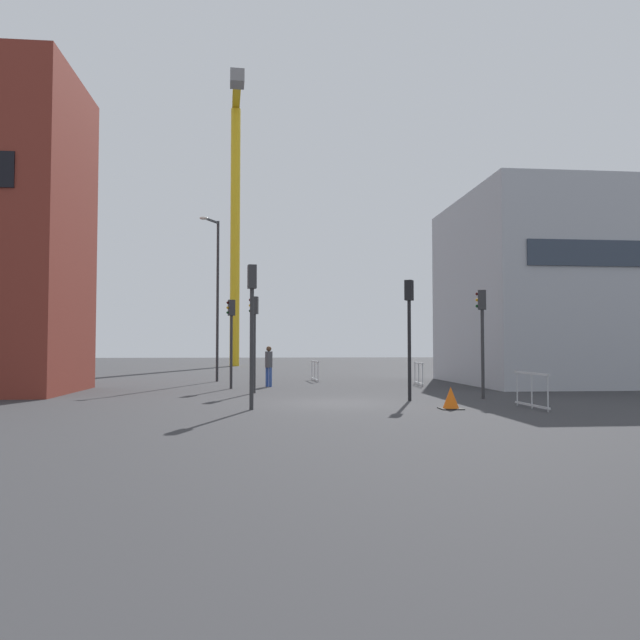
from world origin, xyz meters
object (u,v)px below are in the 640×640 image
at_px(streetlamp_tall, 216,288).
at_px(traffic_light_median, 254,328).
at_px(traffic_light_verge, 231,329).
at_px(construction_crane, 235,190).
at_px(traffic_light_island, 409,320).
at_px(traffic_light_corner, 252,313).
at_px(traffic_cone_on_verge, 451,399).
at_px(pedestrian_walking, 269,363).
at_px(traffic_light_crosswalk, 482,325).

xyz_separation_m(streetlamp_tall, traffic_light_median, (2.11, -8.06, -2.34)).
xyz_separation_m(traffic_light_median, traffic_light_verge, (-1.04, 2.64, 0.04)).
bearing_deg(construction_crane, traffic_light_median, -86.20).
bearing_deg(streetlamp_tall, traffic_light_island, -58.08).
bearing_deg(traffic_light_corner, traffic_light_island, 24.39).
height_order(streetlamp_tall, traffic_cone_on_verge, streetlamp_tall).
relative_size(traffic_light_median, pedestrian_walking, 2.06).
distance_m(traffic_light_verge, traffic_cone_on_verge, 11.91).
bearing_deg(traffic_light_island, traffic_light_median, 143.76).
height_order(construction_crane, pedestrian_walking, construction_crane).
bearing_deg(traffic_light_verge, traffic_light_crosswalk, -33.49).
xyz_separation_m(traffic_light_island, traffic_light_crosswalk, (2.77, 0.50, -0.17)).
distance_m(streetlamp_tall, pedestrian_walking, 6.40).
bearing_deg(traffic_light_corner, traffic_cone_on_verge, -4.03).
relative_size(construction_crane, traffic_light_verge, 6.50).
bearing_deg(streetlamp_tall, traffic_light_crosswalk, -48.28).
relative_size(construction_crane, traffic_light_corner, 5.95).
distance_m(traffic_light_verge, pedestrian_walking, 2.52).
relative_size(traffic_light_island, traffic_light_crosswalk, 1.07).
height_order(traffic_light_corner, traffic_light_verge, traffic_light_corner).
bearing_deg(traffic_light_corner, traffic_light_crosswalk, 19.82).
xyz_separation_m(streetlamp_tall, pedestrian_walking, (2.75, -4.33, -3.83)).
xyz_separation_m(streetlamp_tall, traffic_light_crosswalk, (10.24, -11.48, -2.32)).
xyz_separation_m(traffic_light_island, traffic_light_corner, (-5.35, -2.43, 0.08)).
relative_size(streetlamp_tall, traffic_cone_on_verge, 12.93).
distance_m(streetlamp_tall, traffic_light_island, 14.28).
relative_size(traffic_light_verge, traffic_cone_on_verge, 5.92).
height_order(construction_crane, traffic_light_corner, construction_crane).
bearing_deg(streetlamp_tall, traffic_cone_on_verge, -61.64).
height_order(traffic_light_corner, pedestrian_walking, traffic_light_corner).
bearing_deg(streetlamp_tall, traffic_light_corner, -81.66).
height_order(streetlamp_tall, traffic_light_median, streetlamp_tall).
bearing_deg(traffic_cone_on_verge, traffic_light_verge, 126.38).
bearing_deg(traffic_light_crosswalk, construction_crane, 105.61).
bearing_deg(traffic_light_island, pedestrian_walking, 121.64).
bearing_deg(traffic_light_median, construction_crane, 93.80).
height_order(streetlamp_tall, traffic_light_crosswalk, streetlamp_tall).
xyz_separation_m(streetlamp_tall, traffic_cone_on_verge, (8.00, -14.82, -4.62)).
xyz_separation_m(traffic_light_island, pedestrian_walking, (-4.72, 7.66, -1.68)).
bearing_deg(traffic_light_island, traffic_cone_on_verge, -79.29).
bearing_deg(traffic_light_crosswalk, traffic_light_verge, 146.51).
bearing_deg(construction_crane, streetlamp_tall, -89.73).
bearing_deg(traffic_light_island, construction_crane, 101.41).
xyz_separation_m(traffic_light_median, pedestrian_walking, (0.63, 3.73, -1.50)).
bearing_deg(traffic_light_crosswalk, traffic_light_corner, -160.18).
bearing_deg(traffic_cone_on_verge, traffic_light_island, 100.71).
bearing_deg(traffic_light_corner, construction_crane, 93.19).
relative_size(traffic_light_crosswalk, traffic_light_corner, 0.90).
distance_m(traffic_light_crosswalk, traffic_cone_on_verge, 4.63).
bearing_deg(traffic_light_verge, streetlamp_tall, 101.22).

